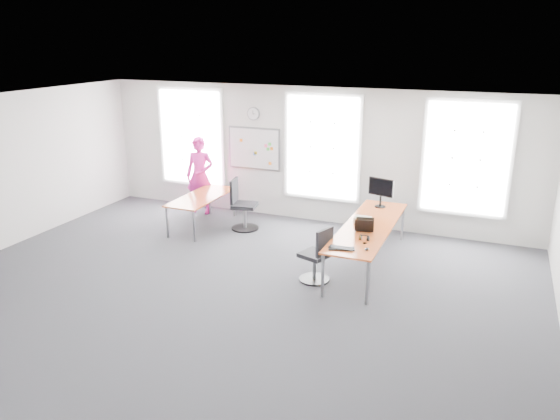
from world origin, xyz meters
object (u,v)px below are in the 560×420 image
at_px(person, 200,176).
at_px(monitor, 381,190).
at_px(desk_right, 368,228).
at_px(chair_left, 242,207).
at_px(chair_right, 317,258).
at_px(keyboard, 341,248).
at_px(desk_left, 202,199).
at_px(headphones, 364,238).

distance_m(person, monitor, 4.38).
height_order(desk_right, chair_left, chair_left).
height_order(chair_right, keyboard, chair_right).
height_order(chair_right, monitor, monitor).
bearing_deg(desk_right, person, 160.20).
bearing_deg(chair_right, keyboard, 78.99).
bearing_deg(desk_left, headphones, -20.75).
relative_size(keyboard, headphones, 2.51).
distance_m(desk_right, chair_left, 3.14).
bearing_deg(headphones, person, 161.55).
height_order(person, monitor, person).
relative_size(desk_right, chair_right, 3.23).
relative_size(desk_right, desk_left, 1.66).
xyz_separation_m(chair_right, person, (-3.77, 2.59, 0.48)).
height_order(desk_right, person, person).
bearing_deg(chair_left, headphones, -129.44).
relative_size(chair_left, headphones, 6.64).
bearing_deg(desk_right, keyboard, -95.90).
bearing_deg(keyboard, monitor, 70.40).
bearing_deg(desk_right, monitor, 92.39).
relative_size(person, keyboard, 4.31).
relative_size(desk_right, chair_left, 2.86).
xyz_separation_m(person, monitor, (4.35, -0.41, 0.22)).
xyz_separation_m(desk_left, headphones, (3.97, -1.51, 0.18)).
relative_size(desk_left, keyboard, 4.56).
relative_size(desk_right, monitor, 5.38).
bearing_deg(keyboard, headphones, 47.50).
bearing_deg(desk_left, chair_left, 12.48).
xyz_separation_m(desk_left, chair_right, (3.24, -1.74, -0.21)).
height_order(chair_left, headphones, chair_left).
relative_size(person, monitor, 3.07).
bearing_deg(person, chair_right, -45.38).
height_order(headphones, monitor, monitor).
xyz_separation_m(headphones, monitor, (-0.15, 1.95, 0.31)).
distance_m(chair_right, headphones, 0.86).
height_order(desk_right, desk_left, desk_right).
relative_size(chair_left, monitor, 1.88).
xyz_separation_m(chair_left, keyboard, (2.86, -2.22, 0.30)).
bearing_deg(desk_right, chair_right, -121.81).
height_order(keyboard, headphones, headphones).
distance_m(chair_left, headphones, 3.55).
bearing_deg(desk_right, desk_left, 169.34).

